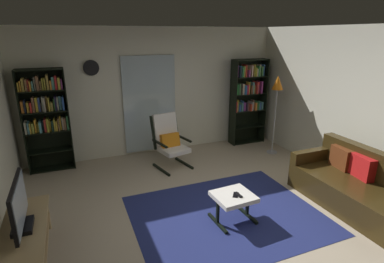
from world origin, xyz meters
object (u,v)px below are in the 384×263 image
at_px(bookshelf_near_sofa, 248,95).
at_px(wall_clock, 91,68).
at_px(tv_remote, 239,195).
at_px(television, 19,208).
at_px(bookshelf_near_tv, 45,113).
at_px(floor_lamp_by_shelf, 277,89).
at_px(ottoman, 233,199).
at_px(leather_sofa, 358,188).
at_px(cell_phone, 236,195).
at_px(tv_stand, 26,241).
at_px(lounge_armchair, 169,140).

relative_size(bookshelf_near_sofa, wall_clock, 6.65).
relative_size(bookshelf_near_sofa, tv_remote, 13.38).
relative_size(television, wall_clock, 2.82).
distance_m(bookshelf_near_tv, tv_remote, 3.76).
distance_m(tv_remote, floor_lamp_by_shelf, 2.94).
bearing_deg(ottoman, leather_sofa, -11.08).
bearing_deg(wall_clock, cell_phone, -63.30).
bearing_deg(tv_remote, tv_stand, 175.00).
bearing_deg(leather_sofa, tv_stand, 173.86).
xyz_separation_m(tv_remote, cell_phone, (-0.03, 0.02, -0.00)).
bearing_deg(wall_clock, ottoman, -63.38).
bearing_deg(ottoman, cell_phone, -53.85).
bearing_deg(television, floor_lamp_by_shelf, 21.35).
bearing_deg(television, lounge_armchair, 40.63).
bearing_deg(tv_stand, tv_remote, -3.29).
height_order(lounge_armchair, cell_phone, lounge_armchair).
xyz_separation_m(tv_stand, cell_phone, (2.53, -0.13, 0.09)).
height_order(leather_sofa, ottoman, leather_sofa).
xyz_separation_m(leather_sofa, floor_lamp_by_shelf, (0.16, 2.25, 1.08)).
bearing_deg(tv_remote, television, 174.92).
relative_size(leather_sofa, tv_remote, 13.07).
bearing_deg(cell_phone, ottoman, 162.51).
xyz_separation_m(television, leather_sofa, (4.39, -0.48, -0.42)).
height_order(leather_sofa, lounge_armchair, lounge_armchair).
bearing_deg(lounge_armchair, television, -139.37).
height_order(television, tv_remote, television).
xyz_separation_m(bookshelf_near_tv, floor_lamp_by_shelf, (4.37, -0.90, 0.30)).
bearing_deg(tv_remote, wall_clock, 115.36).
relative_size(tv_stand, bookshelf_near_tv, 0.73).
relative_size(lounge_armchair, tv_remote, 7.10).
distance_m(television, wall_clock, 3.20).
relative_size(leather_sofa, cell_phone, 13.44).
relative_size(ottoman, tv_remote, 3.80).
bearing_deg(leather_sofa, wall_clock, 135.51).
relative_size(lounge_armchair, cell_phone, 7.30).
height_order(lounge_armchair, floor_lamp_by_shelf, floor_lamp_by_shelf).
bearing_deg(bookshelf_near_sofa, ottoman, -124.57).
relative_size(ottoman, cell_phone, 3.91).
bearing_deg(tv_stand, leather_sofa, -6.14).
bearing_deg(tv_remote, leather_sofa, -11.81).
xyz_separation_m(lounge_armchair, ottoman, (0.23, -2.07, -0.21)).
distance_m(television, leather_sofa, 4.44).
bearing_deg(bookshelf_near_tv, lounge_armchair, -18.83).
bearing_deg(floor_lamp_by_shelf, cell_phone, -136.57).
bearing_deg(leather_sofa, ottoman, 168.92).
height_order(bookshelf_near_tv, lounge_armchair, bookshelf_near_tv).
distance_m(television, lounge_armchair, 3.02).
relative_size(bookshelf_near_tv, ottoman, 3.45).
xyz_separation_m(leather_sofa, cell_phone, (-1.86, 0.34, 0.10)).
distance_m(television, bookshelf_near_sofa, 5.11).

